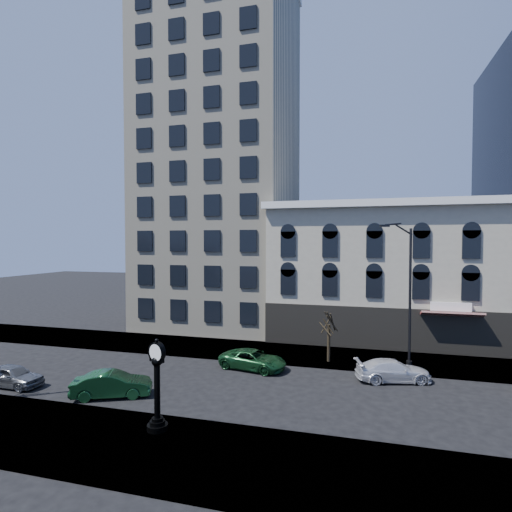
% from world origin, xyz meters
% --- Properties ---
extents(ground, '(160.00, 160.00, 0.00)m').
position_xyz_m(ground, '(0.00, 0.00, 0.00)').
color(ground, black).
rests_on(ground, ground).
extents(sidewalk_far, '(160.00, 6.00, 0.12)m').
position_xyz_m(sidewalk_far, '(0.00, 8.00, 0.06)').
color(sidewalk_far, gray).
rests_on(sidewalk_far, ground).
extents(sidewalk_near, '(160.00, 6.00, 0.12)m').
position_xyz_m(sidewalk_near, '(0.00, -8.00, 0.06)').
color(sidewalk_near, gray).
rests_on(sidewalk_near, ground).
extents(cream_tower, '(15.90, 15.40, 42.50)m').
position_xyz_m(cream_tower, '(-6.11, 18.88, 19.32)').
color(cream_tower, beige).
rests_on(cream_tower, ground).
extents(victorian_row, '(22.60, 11.19, 12.50)m').
position_xyz_m(victorian_row, '(12.00, 15.89, 6.00)').
color(victorian_row, '#B4AC94').
rests_on(victorian_row, ground).
extents(street_clock, '(0.99, 0.99, 4.35)m').
position_xyz_m(street_clock, '(0.05, -6.58, 2.08)').
color(street_clock, black).
rests_on(street_clock, sidewalk_near).
extents(street_lamp_far, '(2.58, 1.19, 10.40)m').
position_xyz_m(street_lamp_far, '(11.83, 6.34, 7.97)').
color(street_lamp_far, black).
rests_on(street_lamp_far, sidewalk_far).
extents(bare_tree_far, '(2.57, 2.57, 4.41)m').
position_xyz_m(bare_tree_far, '(6.92, 6.49, 3.44)').
color(bare_tree_far, black).
rests_on(bare_tree_far, sidewalk_far).
extents(car_near_a, '(3.99, 1.66, 1.35)m').
position_xyz_m(car_near_a, '(-11.66, -3.57, 0.68)').
color(car_near_a, '#595B60').
rests_on(car_near_a, ground).
extents(car_near_b, '(4.68, 3.24, 1.46)m').
position_xyz_m(car_near_b, '(-4.66, -3.37, 0.73)').
color(car_near_b, '#143F1E').
rests_on(car_near_b, ground).
extents(car_far_a, '(5.15, 3.12, 1.33)m').
position_xyz_m(car_far_a, '(1.87, 3.66, 0.67)').
color(car_far_a, '#143F1E').
rests_on(car_far_a, ground).
extents(car_far_b, '(5.09, 3.13, 1.38)m').
position_xyz_m(car_far_b, '(11.26, 3.68, 0.69)').
color(car_far_b, silver).
rests_on(car_far_b, ground).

